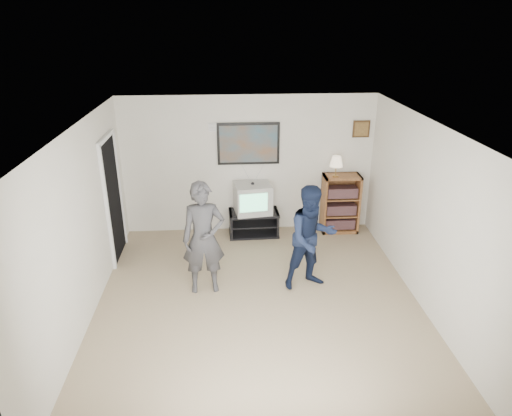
{
  "coord_description": "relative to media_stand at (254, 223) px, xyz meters",
  "views": [
    {
      "loc": [
        -0.4,
        -5.33,
        3.73
      ],
      "look_at": [
        0.01,
        0.75,
        1.15
      ],
      "focal_mm": 32.0,
      "sensor_mm": 36.0,
      "label": 1
    }
  ],
  "objects": [
    {
      "name": "poster",
      "position": [
        -0.07,
        0.25,
        1.43
      ],
      "size": [
        1.1,
        0.03,
        0.75
      ],
      "primitive_type": "cube",
      "color": "black",
      "rests_on": "room_shell"
    },
    {
      "name": "media_stand",
      "position": [
        0.0,
        0.0,
        0.0
      ],
      "size": [
        0.91,
        0.52,
        0.45
      ],
      "rotation": [
        0.0,
        0.0,
        0.03
      ],
      "color": "black",
      "rests_on": "room_shell"
    },
    {
      "name": "controller_right",
      "position": [
        0.72,
        -1.56,
        0.85
      ],
      "size": [
        0.05,
        0.12,
        0.03
      ],
      "primitive_type": "cube",
      "rotation": [
        0.0,
        0.0,
        -0.16
      ],
      "color": "white",
      "rests_on": "person_short"
    },
    {
      "name": "small_picture",
      "position": [
        1.93,
        0.25,
        1.66
      ],
      "size": [
        0.3,
        0.03,
        0.3
      ],
      "primitive_type": "cube",
      "color": "#412B14",
      "rests_on": "room_shell"
    },
    {
      "name": "doorway",
      "position": [
        -2.31,
        -0.63,
        0.78
      ],
      "size": [
        0.03,
        0.85,
        2.0
      ],
      "primitive_type": "cube",
      "color": "black",
      "rests_on": "room_shell"
    },
    {
      "name": "person_tall",
      "position": [
        -0.82,
        -1.78,
        0.61
      ],
      "size": [
        0.64,
        0.45,
        1.67
      ],
      "primitive_type": "imported",
      "rotation": [
        0.0,
        0.0,
        0.09
      ],
      "color": "#38373A",
      "rests_on": "room_shell"
    },
    {
      "name": "table_lamp",
      "position": [
        1.46,
        0.0,
        1.05
      ],
      "size": [
        0.23,
        0.23,
        0.37
      ],
      "primitive_type": null,
      "color": "#FAE2BD",
      "rests_on": "bookshelf"
    },
    {
      "name": "crt_television",
      "position": [
        -0.02,
        0.0,
        0.49
      ],
      "size": [
        0.69,
        0.61,
        0.53
      ],
      "primitive_type": null,
      "rotation": [
        0.0,
        0.0,
        0.14
      ],
      "color": "#ACABA7",
      "rests_on": "media_stand"
    },
    {
      "name": "air_vent",
      "position": [
        -0.62,
        0.25,
        1.73
      ],
      "size": [
        0.28,
        0.02,
        0.14
      ],
      "primitive_type": "cube",
      "color": "white",
      "rests_on": "room_shell"
    },
    {
      "name": "person_short",
      "position": [
        0.72,
        -1.78,
        0.56
      ],
      "size": [
        0.9,
        0.78,
        1.58
      ],
      "primitive_type": "imported",
      "rotation": [
        0.0,
        0.0,
        0.27
      ],
      "color": "#121B33",
      "rests_on": "room_shell"
    },
    {
      "name": "bookshelf",
      "position": [
        1.6,
        0.05,
        0.32
      ],
      "size": [
        0.66,
        0.38,
        1.09
      ],
      "primitive_type": null,
      "color": "brown",
      "rests_on": "room_shell"
    },
    {
      "name": "room_shell",
      "position": [
        -0.07,
        -1.88,
        1.03
      ],
      "size": [
        4.51,
        5.0,
        2.51
      ],
      "color": "#7F6A51",
      "rests_on": "ground"
    },
    {
      "name": "controller_left",
      "position": [
        -0.8,
        -1.54,
        0.92
      ],
      "size": [
        0.08,
        0.13,
        0.04
      ],
      "primitive_type": "cube",
      "rotation": [
        0.0,
        0.0,
        0.36
      ],
      "color": "white",
      "rests_on": "person_tall"
    }
  ]
}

